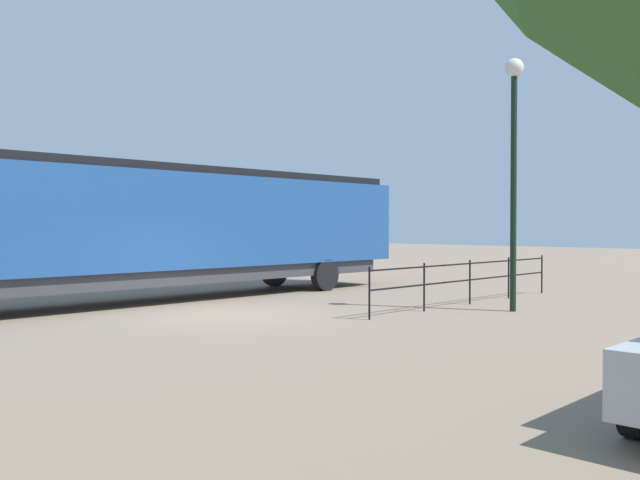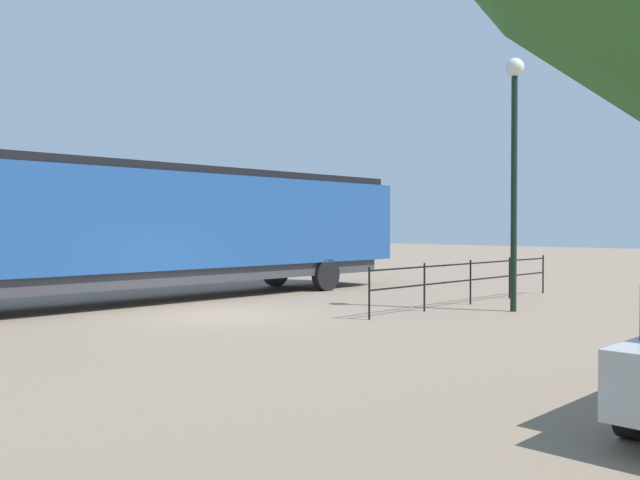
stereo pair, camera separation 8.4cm
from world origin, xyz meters
TOP-DOWN VIEW (x-y plane):
  - ground_plane at (0.00, 0.00)m, footprint 120.00×120.00m
  - locomotive at (-4.00, 1.13)m, footprint 2.90×18.71m
  - lamp_post at (4.79, 5.78)m, footprint 0.49×0.49m
  - platform_fence at (3.12, 6.39)m, footprint 0.05×8.98m

SIDE VIEW (x-z plane):
  - ground_plane at x=0.00m, z-range 0.00..0.00m
  - platform_fence at x=3.12m, z-range 0.19..1.46m
  - locomotive at x=-4.00m, z-range 0.25..4.27m
  - lamp_post at x=4.79m, z-range 1.17..7.78m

